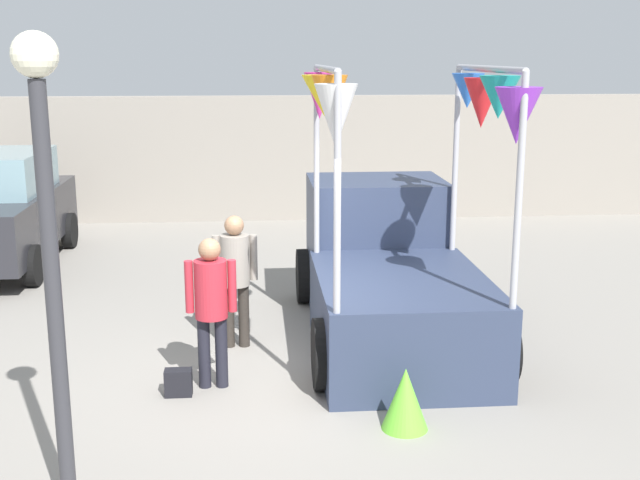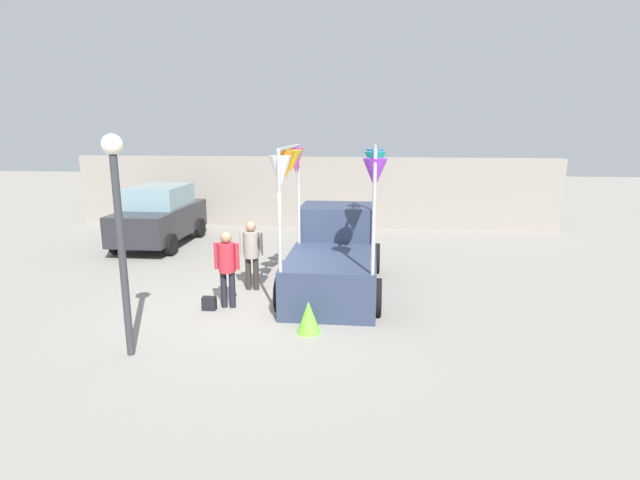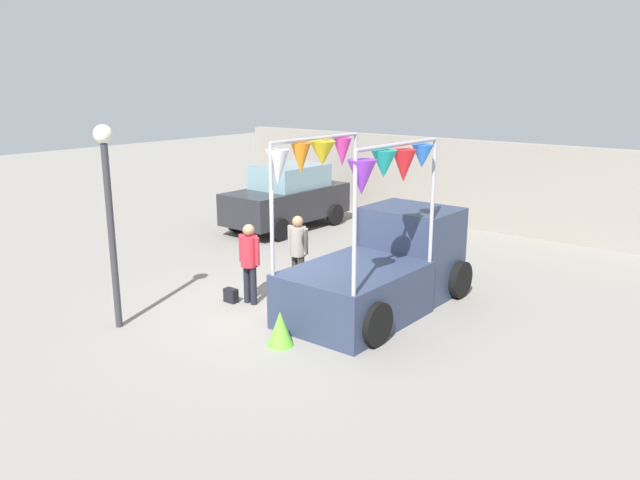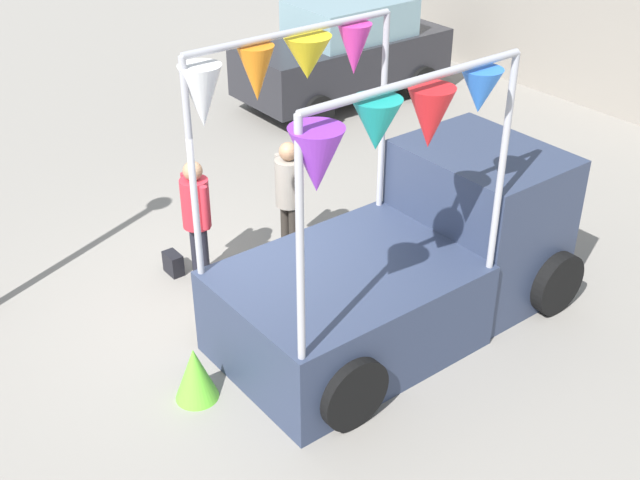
{
  "view_description": "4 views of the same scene",
  "coord_description": "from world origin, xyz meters",
  "px_view_note": "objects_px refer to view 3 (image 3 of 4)",
  "views": [
    {
      "loc": [
        -0.21,
        -8.13,
        3.44
      ],
      "look_at": [
        0.53,
        0.68,
        1.38
      ],
      "focal_mm": 45.0,
      "sensor_mm": 36.0,
      "label": 1
    },
    {
      "loc": [
        2.27,
        -9.76,
        3.69
      ],
      "look_at": [
        1.2,
        0.32,
        1.38
      ],
      "focal_mm": 28.0,
      "sensor_mm": 36.0,
      "label": 2
    },
    {
      "loc": [
        7.72,
        -8.39,
        4.3
      ],
      "look_at": [
        0.59,
        0.5,
        1.37
      ],
      "focal_mm": 35.0,
      "sensor_mm": 36.0,
      "label": 3
    },
    {
      "loc": [
        6.8,
        -4.07,
        5.5
      ],
      "look_at": [
        1.18,
        0.28,
        1.29
      ],
      "focal_mm": 45.0,
      "sensor_mm": 36.0,
      "label": 4
    }
  ],
  "objects_px": {
    "person_customer": "(249,256)",
    "street_lamp": "(108,197)",
    "handbag": "(231,295)",
    "vendor_truck": "(384,261)",
    "folded_kite_bundle_lime": "(280,329)",
    "person_vendor": "(298,246)",
    "parked_car": "(288,197)"
  },
  "relations": [
    {
      "from": "person_vendor",
      "to": "folded_kite_bundle_lime",
      "type": "bearing_deg",
      "value": -55.33
    },
    {
      "from": "person_customer",
      "to": "parked_car",
      "type": "bearing_deg",
      "value": 125.09
    },
    {
      "from": "street_lamp",
      "to": "person_customer",
      "type": "bearing_deg",
      "value": 67.14
    },
    {
      "from": "vendor_truck",
      "to": "handbag",
      "type": "relative_size",
      "value": 14.59
    },
    {
      "from": "vendor_truck",
      "to": "street_lamp",
      "type": "relative_size",
      "value": 1.14
    },
    {
      "from": "handbag",
      "to": "folded_kite_bundle_lime",
      "type": "bearing_deg",
      "value": -23.22
    },
    {
      "from": "vendor_truck",
      "to": "folded_kite_bundle_lime",
      "type": "distance_m",
      "value": 2.78
    },
    {
      "from": "person_customer",
      "to": "street_lamp",
      "type": "height_order",
      "value": "street_lamp"
    },
    {
      "from": "parked_car",
      "to": "person_vendor",
      "type": "xyz_separation_m",
      "value": [
        3.97,
        -4.13,
        0.02
      ]
    },
    {
      "from": "vendor_truck",
      "to": "person_customer",
      "type": "bearing_deg",
      "value": -143.39
    },
    {
      "from": "vendor_truck",
      "to": "person_vendor",
      "type": "bearing_deg",
      "value": -168.73
    },
    {
      "from": "person_vendor",
      "to": "street_lamp",
      "type": "xyz_separation_m",
      "value": [
        -1.21,
        -3.53,
        1.41
      ]
    },
    {
      "from": "street_lamp",
      "to": "person_vendor",
      "type": "bearing_deg",
      "value": 71.06
    },
    {
      "from": "vendor_truck",
      "to": "street_lamp",
      "type": "distance_m",
      "value": 5.2
    },
    {
      "from": "handbag",
      "to": "street_lamp",
      "type": "bearing_deg",
      "value": -106.57
    },
    {
      "from": "person_vendor",
      "to": "folded_kite_bundle_lime",
      "type": "relative_size",
      "value": 2.68
    },
    {
      "from": "person_customer",
      "to": "handbag",
      "type": "height_order",
      "value": "person_customer"
    },
    {
      "from": "parked_car",
      "to": "folded_kite_bundle_lime",
      "type": "height_order",
      "value": "parked_car"
    },
    {
      "from": "parked_car",
      "to": "person_vendor",
      "type": "height_order",
      "value": "parked_car"
    },
    {
      "from": "handbag",
      "to": "street_lamp",
      "type": "xyz_separation_m",
      "value": [
        -0.64,
        -2.14,
        2.23
      ]
    },
    {
      "from": "person_customer",
      "to": "handbag",
      "type": "distance_m",
      "value": 0.92
    },
    {
      "from": "person_customer",
      "to": "handbag",
      "type": "xyz_separation_m",
      "value": [
        -0.35,
        -0.2,
        -0.83
      ]
    },
    {
      "from": "parked_car",
      "to": "street_lamp",
      "type": "distance_m",
      "value": 8.27
    },
    {
      "from": "vendor_truck",
      "to": "parked_car",
      "type": "height_order",
      "value": "vendor_truck"
    },
    {
      "from": "vendor_truck",
      "to": "parked_car",
      "type": "distance_m",
      "value": 6.95
    },
    {
      "from": "vendor_truck",
      "to": "folded_kite_bundle_lime",
      "type": "relative_size",
      "value": 6.81
    },
    {
      "from": "person_vendor",
      "to": "handbag",
      "type": "distance_m",
      "value": 1.72
    },
    {
      "from": "vendor_truck",
      "to": "person_customer",
      "type": "height_order",
      "value": "vendor_truck"
    },
    {
      "from": "vendor_truck",
      "to": "handbag",
      "type": "xyz_separation_m",
      "value": [
        -2.46,
        -1.77,
        -0.76
      ]
    },
    {
      "from": "parked_car",
      "to": "handbag",
      "type": "height_order",
      "value": "parked_car"
    },
    {
      "from": "person_customer",
      "to": "handbag",
      "type": "relative_size",
      "value": 5.75
    },
    {
      "from": "handbag",
      "to": "folded_kite_bundle_lime",
      "type": "xyz_separation_m",
      "value": [
        2.18,
        -0.94,
        0.16
      ]
    }
  ]
}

